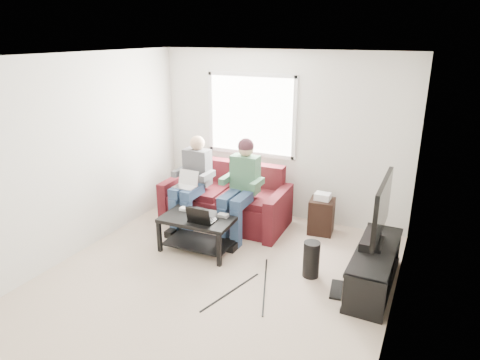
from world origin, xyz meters
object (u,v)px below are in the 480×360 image
object	(u,v)px
tv	(382,209)
sofa	(227,202)
subwoofer	(311,259)
tv_stand	(374,269)
coffee_table	(198,226)
end_table	(321,215)

from	to	relation	value
tv	sofa	bearing A→B (deg)	161.83
tv	subwoofer	bearing A→B (deg)	-163.10
tv_stand	subwoofer	distance (m)	0.73
sofa	coffee_table	bearing A→B (deg)	-85.31
sofa	tv_stand	world-z (taller)	sofa
end_table	subwoofer	bearing A→B (deg)	-80.17
sofa	coffee_table	xyz separation A→B (m)	(0.08, -1.00, 0.03)
coffee_table	tv	xyz separation A→B (m)	(2.29, 0.22, 0.57)
tv_stand	tv	size ratio (longest dim) A/B	1.30
sofa	tv_stand	xyz separation A→B (m)	(2.38, -0.88, -0.12)
end_table	coffee_table	bearing A→B (deg)	-137.54
sofa	subwoofer	size ratio (longest dim) A/B	4.25
tv_stand	subwoofer	world-z (taller)	tv_stand
coffee_table	tv_stand	bearing A→B (deg)	3.05
sofa	tv	xyz separation A→B (m)	(2.38, -0.78, 0.60)
subwoofer	coffee_table	bearing A→B (deg)	-179.85
subwoofer	end_table	world-z (taller)	end_table
tv_stand	end_table	distance (m)	1.46
tv	end_table	xyz separation A→B (m)	(-0.93, 1.02, -0.66)
coffee_table	subwoofer	bearing A→B (deg)	0.15
coffee_table	end_table	distance (m)	1.85
tv	tv_stand	bearing A→B (deg)	-88.53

